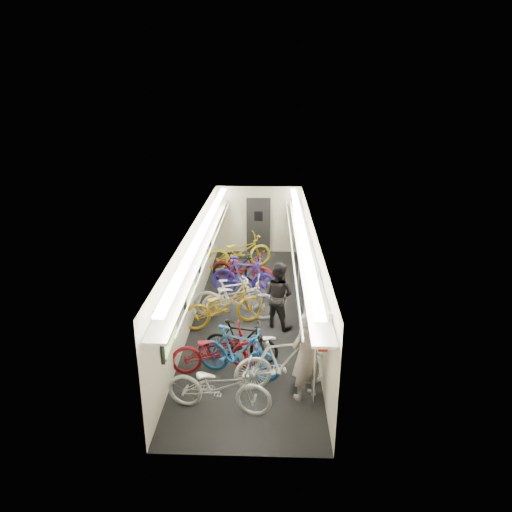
# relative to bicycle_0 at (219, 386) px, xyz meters

# --- Properties ---
(train_car_shell) EXTENTS (10.00, 10.00, 10.00)m
(train_car_shell) POSITION_rel_bicycle_0_xyz_m (0.08, 4.60, 1.14)
(train_car_shell) COLOR black
(train_car_shell) RESTS_ON ground
(bicycle_0) EXTENTS (2.04, 1.00, 1.02)m
(bicycle_0) POSITION_rel_bicycle_0_xyz_m (0.00, 0.00, 0.00)
(bicycle_0) COLOR #ADAEB2
(bicycle_0) RESTS_ON ground
(bicycle_1) EXTENTS (1.91, 1.11, 1.11)m
(bicycle_1) POSITION_rel_bicycle_0_xyz_m (0.25, 1.08, 0.04)
(bicycle_1) COLOR #1A55A0
(bicycle_1) RESTS_ON ground
(bicycle_2) EXTENTS (1.96, 1.01, 0.98)m
(bicycle_2) POSITION_rel_bicycle_0_xyz_m (-0.20, 1.26, -0.02)
(bicycle_2) COLOR maroon
(bicycle_2) RESTS_ON ground
(bicycle_3) EXTENTS (1.67, 0.74, 0.97)m
(bicycle_3) POSITION_rel_bicycle_0_xyz_m (0.29, 1.62, -0.03)
(bicycle_3) COLOR black
(bicycle_3) RESTS_ON ground
(bicycle_4) EXTENTS (2.17, 1.42, 1.08)m
(bicycle_4) POSITION_rel_bicycle_0_xyz_m (-0.25, 3.23, 0.03)
(bicycle_4) COLOR #C28B12
(bicycle_4) RESTS_ON ground
(bicycle_5) EXTENTS (1.72, 1.05, 1.00)m
(bicycle_5) POSITION_rel_bicycle_0_xyz_m (-0.08, 3.88, -0.01)
(bicycle_5) COLOR white
(bicycle_5) RESTS_ON ground
(bicycle_6) EXTENTS (2.20, 0.89, 1.13)m
(bicycle_6) POSITION_rel_bicycle_0_xyz_m (0.02, 3.62, 0.05)
(bicycle_6) COLOR #B8B8BD
(bicycle_6) RESTS_ON ground
(bicycle_7) EXTENTS (2.01, 1.02, 1.16)m
(bicycle_7) POSITION_rel_bicycle_0_xyz_m (0.15, 5.03, 0.07)
(bicycle_7) COLOR #251BA5
(bicycle_7) RESTS_ON ground
(bicycle_8) EXTENTS (2.16, 1.36, 1.07)m
(bicycle_8) POSITION_rel_bicycle_0_xyz_m (0.08, 5.77, 0.02)
(bicycle_8) COLOR maroon
(bicycle_8) RESTS_ON ground
(bicycle_9) EXTENTS (1.59, 0.46, 0.96)m
(bicycle_9) POSITION_rel_bicycle_0_xyz_m (-0.08, 6.01, -0.03)
(bicycle_9) COLOR black
(bicycle_9) RESTS_ON ground
(bicycle_10) EXTENTS (2.32, 1.56, 1.15)m
(bicycle_10) POSITION_rel_bicycle_0_xyz_m (-0.14, 7.18, 0.06)
(bicycle_10) COLOR gold
(bicycle_10) RESTS_ON ground
(bicycle_11) EXTENTS (2.00, 0.94, 1.16)m
(bicycle_11) POSITION_rel_bicycle_0_xyz_m (1.17, 0.73, 0.07)
(bicycle_11) COLOR silver
(bicycle_11) RESTS_ON ground
(passenger_near) EXTENTS (0.79, 0.74, 1.82)m
(passenger_near) POSITION_rel_bicycle_0_xyz_m (1.58, 0.45, 0.40)
(passenger_near) COLOR gray
(passenger_near) RESTS_ON ground
(passenger_mid) EXTENTS (1.02, 0.97, 1.67)m
(passenger_mid) POSITION_rel_bicycle_0_xyz_m (1.09, 3.25, 0.32)
(passenger_mid) COLOR black
(passenger_mid) RESTS_ON ground
(backpack) EXTENTS (0.27, 0.15, 0.38)m
(backpack) POSITION_rel_bicycle_0_xyz_m (1.91, 0.35, 0.77)
(backpack) COLOR red
(backpack) RESTS_ON passenger_near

